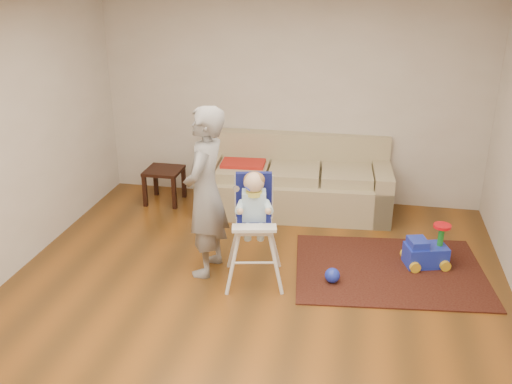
% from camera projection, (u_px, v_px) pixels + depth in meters
% --- Properties ---
extents(ground, '(5.50, 5.50, 0.00)m').
position_uv_depth(ground, '(248.00, 306.00, 5.37)').
color(ground, '#513315').
rests_on(ground, ground).
extents(room_envelope, '(5.04, 5.52, 2.72)m').
position_uv_depth(room_envelope, '(259.00, 97.00, 5.14)').
color(room_envelope, beige).
rests_on(room_envelope, ground).
extents(sofa, '(2.47, 1.15, 0.93)m').
position_uv_depth(sofa, '(294.00, 176.00, 7.26)').
color(sofa, tan).
rests_on(sofa, ground).
extents(side_table, '(0.46, 0.46, 0.46)m').
position_uv_depth(side_table, '(165.00, 185.00, 7.61)').
color(side_table, black).
rests_on(side_table, ground).
extents(area_rug, '(2.10, 1.67, 0.02)m').
position_uv_depth(area_rug, '(389.00, 270.00, 5.98)').
color(area_rug, black).
rests_on(area_rug, ground).
extents(ride_on_toy, '(0.49, 0.41, 0.47)m').
position_uv_depth(ride_on_toy, '(427.00, 245.00, 5.99)').
color(ride_on_toy, '#1E32CA').
rests_on(ride_on_toy, area_rug).
extents(toy_ball, '(0.15, 0.15, 0.15)m').
position_uv_depth(toy_ball, '(332.00, 275.00, 5.71)').
color(toy_ball, '#1E32CA').
rests_on(toy_ball, area_rug).
extents(high_chair, '(0.64, 0.64, 1.17)m').
position_uv_depth(high_chair, '(254.00, 230.00, 5.60)').
color(high_chair, silver).
rests_on(high_chair, ground).
extents(adult, '(0.47, 0.67, 1.76)m').
position_uv_depth(adult, '(206.00, 193.00, 5.67)').
color(adult, gray).
rests_on(adult, ground).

